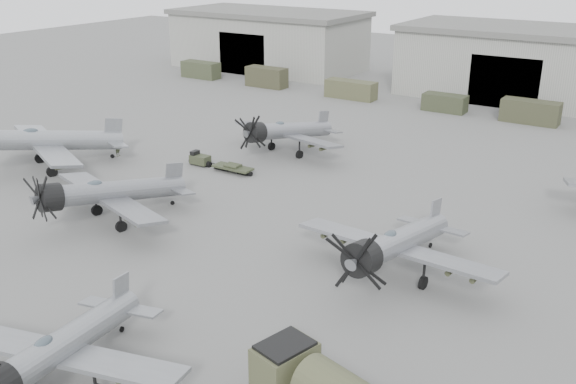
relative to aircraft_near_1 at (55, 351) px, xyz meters
The scene contains 15 objects.
ground 7.43m from the aircraft_near_1, 80.14° to the left, with size 220.00×220.00×0.00m, color #575754.
hangar_left 78.22m from the aircraft_near_1, 118.06° to the left, with size 29.00×14.80×8.70m.
hangar_center 69.04m from the aircraft_near_1, 88.99° to the left, with size 29.00×14.80×8.70m.
support_truck_0 69.90m from the aircraft_near_1, 125.32° to the left, with size 5.77×2.20×2.31m, color #383E28.
support_truck_1 63.92m from the aircraft_near_1, 116.84° to the left, with size 5.69×2.20×2.63m, color #393825.
support_truck_2 59.25m from the aircraft_near_1, 105.71° to the left, with size 6.46×2.20×2.22m, color #494A30.
support_truck_3 57.17m from the aircraft_near_1, 93.85° to the left, with size 4.93×2.20×1.96m, color #333925.
support_truck_4 57.32m from the aircraft_near_1, 84.29° to the left, with size 6.06×2.20×2.44m, color #373925.
aircraft_near_1 is the anchor object (origin of this frame).
aircraft_mid_0 31.28m from the aircraft_near_1, 143.78° to the left, with size 13.69×12.41×5.61m.
aircraft_mid_1 18.12m from the aircraft_near_1, 131.64° to the left, with size 12.29×11.06×4.91m.
aircraft_mid_2 18.65m from the aircraft_near_1, 65.21° to the left, with size 12.30×11.07×4.92m.
aircraft_far_0 34.90m from the aircraft_near_1, 107.32° to the left, with size 12.05×10.84×4.78m.
tug_trailer 29.97m from the aircraft_near_1, 116.76° to the left, with size 6.18×1.36×1.24m.
ground_crew 33.57m from the aircraft_near_1, 132.79° to the left, with size 0.59×0.38×1.61m, color #3C422B.
Camera 1 is at (19.33, -20.67, 17.99)m, focal length 40.00 mm.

